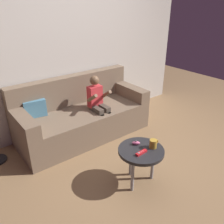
{
  "coord_description": "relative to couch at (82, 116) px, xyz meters",
  "views": [
    {
      "loc": [
        -1.81,
        -1.46,
        1.89
      ],
      "look_at": [
        -0.17,
        0.64,
        0.6
      ],
      "focal_mm": 37.45,
      "sensor_mm": 36.0,
      "label": 1
    }
  ],
  "objects": [
    {
      "name": "couch",
      "position": [
        0.0,
        0.0,
        0.0
      ],
      "size": [
        1.94,
        0.8,
        0.87
      ],
      "color": "#75604C",
      "rests_on": "ground"
    },
    {
      "name": "wall_back",
      "position": [
        0.24,
        0.39,
        0.94
      ],
      "size": [
        4.05,
        0.05,
        2.5
      ],
      "primitive_type": "cube",
      "color": "beige",
      "rests_on": "ground"
    },
    {
      "name": "coffee_mug",
      "position": [
        0.08,
        -1.37,
        0.19
      ],
      "size": [
        0.12,
        0.08,
        0.1
      ],
      "color": "#B78C2D",
      "rests_on": "coffee_table"
    },
    {
      "name": "person_seated_on_couch",
      "position": [
        0.19,
        -0.18,
        0.23
      ],
      "size": [
        0.29,
        0.36,
        0.92
      ],
      "color": "#4C4238",
      "rests_on": "ground"
    },
    {
      "name": "game_remote_red_near_edge",
      "position": [
        -0.1,
        -1.37,
        0.15
      ],
      "size": [
        0.14,
        0.04,
        0.03
      ],
      "color": "red",
      "rests_on": "coffee_table"
    },
    {
      "name": "nunchuk_pink",
      "position": [
        -0.03,
        -1.21,
        0.16
      ],
      "size": [
        0.1,
        0.09,
        0.05
      ],
      "color": "pink",
      "rests_on": "coffee_table"
    },
    {
      "name": "coffee_table",
      "position": [
        -0.05,
        -1.31,
        0.09
      ],
      "size": [
        0.5,
        0.5,
        0.45
      ],
      "color": "#232326",
      "rests_on": "ground"
    },
    {
      "name": "ground_plane",
      "position": [
        0.24,
        -1.3,
        -0.31
      ],
      "size": [
        8.1,
        8.1,
        0.0
      ],
      "primitive_type": "plane",
      "color": "olive"
    }
  ]
}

